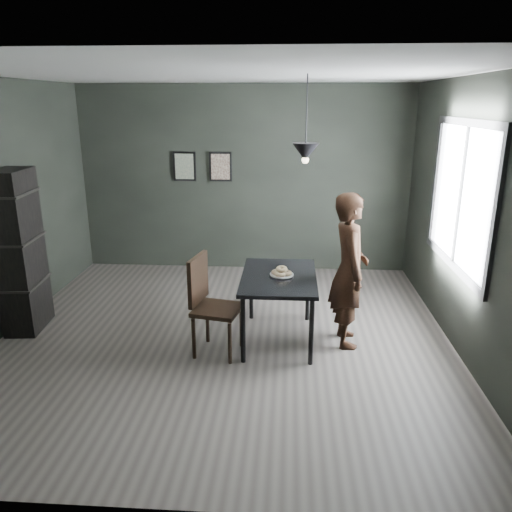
# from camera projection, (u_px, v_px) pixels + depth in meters

# --- Properties ---
(ground) EXTENTS (5.00, 5.00, 0.00)m
(ground) POSITION_uv_depth(u_px,v_px,m) (225.00, 337.00, 5.62)
(ground) COLOR #3B3633
(ground) RESTS_ON ground
(back_wall) EXTENTS (5.00, 0.10, 2.80)m
(back_wall) POSITION_uv_depth(u_px,v_px,m) (244.00, 180.00, 7.59)
(back_wall) COLOR black
(back_wall) RESTS_ON ground
(ceiling) EXTENTS (5.00, 5.00, 0.02)m
(ceiling) POSITION_uv_depth(u_px,v_px,m) (219.00, 73.00, 4.79)
(ceiling) COLOR silver
(ceiling) RESTS_ON ground
(window_assembly) EXTENTS (0.04, 1.96, 1.56)m
(window_assembly) POSITION_uv_depth(u_px,v_px,m) (461.00, 196.00, 5.18)
(window_assembly) COLOR white
(window_assembly) RESTS_ON ground
(cafe_table) EXTENTS (0.80, 1.20, 0.75)m
(cafe_table) POSITION_uv_depth(u_px,v_px,m) (279.00, 282.00, 5.38)
(cafe_table) COLOR black
(cafe_table) RESTS_ON ground
(white_plate) EXTENTS (0.23, 0.23, 0.01)m
(white_plate) POSITION_uv_depth(u_px,v_px,m) (282.00, 275.00, 5.35)
(white_plate) COLOR silver
(white_plate) RESTS_ON cafe_table
(donut_pile) EXTENTS (0.22, 0.22, 0.10)m
(donut_pile) POSITION_uv_depth(u_px,v_px,m) (282.00, 272.00, 5.34)
(donut_pile) COLOR beige
(donut_pile) RESTS_ON white_plate
(woman) EXTENTS (0.44, 0.63, 1.66)m
(woman) POSITION_uv_depth(u_px,v_px,m) (349.00, 270.00, 5.28)
(woman) COLOR black
(woman) RESTS_ON ground
(wood_chair) EXTENTS (0.54, 0.54, 1.05)m
(wood_chair) POSITION_uv_depth(u_px,v_px,m) (209.00, 299.00, 5.14)
(wood_chair) COLOR black
(wood_chair) RESTS_ON ground
(shelf_unit) EXTENTS (0.40, 0.64, 1.85)m
(shelf_unit) POSITION_uv_depth(u_px,v_px,m) (20.00, 252.00, 5.60)
(shelf_unit) COLOR black
(shelf_unit) RESTS_ON ground
(pendant_lamp) EXTENTS (0.28, 0.28, 0.86)m
(pendant_lamp) POSITION_uv_depth(u_px,v_px,m) (305.00, 152.00, 5.05)
(pendant_lamp) COLOR black
(pendant_lamp) RESTS_ON ground
(framed_print_left) EXTENTS (0.34, 0.04, 0.44)m
(framed_print_left) POSITION_uv_depth(u_px,v_px,m) (185.00, 166.00, 7.56)
(framed_print_left) COLOR black
(framed_print_left) RESTS_ON ground
(framed_print_right) EXTENTS (0.34, 0.04, 0.44)m
(framed_print_right) POSITION_uv_depth(u_px,v_px,m) (221.00, 167.00, 7.52)
(framed_print_right) COLOR black
(framed_print_right) RESTS_ON ground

